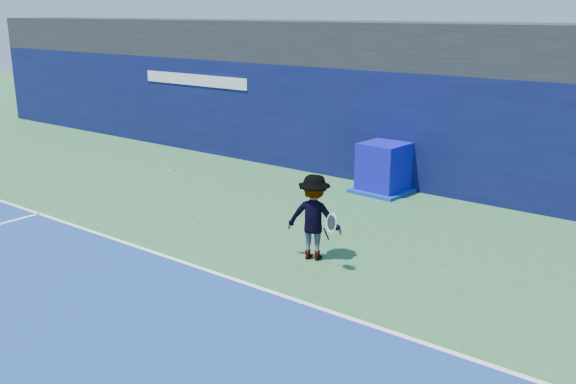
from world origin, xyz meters
TOP-DOWN VIEW (x-y plane):
  - ground at (0.00, 0.00)m, footprint 80.00×80.00m
  - baseline at (0.00, 3.00)m, footprint 24.00×0.10m
  - stadium_band at (0.00, 11.50)m, footprint 36.00×3.00m
  - back_wall_assembly at (-0.00, 10.50)m, footprint 36.00×1.03m
  - equipment_cart at (0.29, 9.49)m, footprint 1.41×1.41m
  - tennis_player at (1.56, 4.68)m, footprint 1.33×0.92m
  - tennis_ball at (-2.32, 4.64)m, footprint 0.06×0.06m

SIDE VIEW (x-z plane):
  - ground at x=0.00m, z-range 0.00..0.00m
  - baseline at x=0.00m, z-range 0.01..0.01m
  - equipment_cart at x=0.29m, z-range -0.06..1.22m
  - tennis_player at x=1.56m, z-range 0.00..1.62m
  - tennis_ball at x=-2.32m, z-range 1.07..1.13m
  - back_wall_assembly at x=0.00m, z-range 0.00..3.00m
  - stadium_band at x=0.00m, z-range 3.00..4.20m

